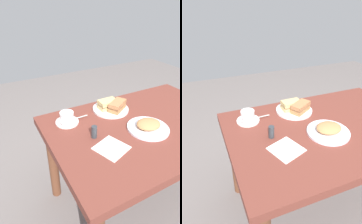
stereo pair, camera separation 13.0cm
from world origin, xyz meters
TOP-DOWN VIEW (x-y plane):
  - ground_plane at (0.00, 0.00)m, footprint 6.00×6.00m
  - dining_table at (0.00, 0.00)m, footprint 1.20×0.79m
  - sandwich_plate at (-0.11, 0.24)m, footprint 0.24×0.24m
  - sandwich_front at (-0.12, 0.25)m, footprint 0.13×0.08m
  - sandwich_back at (-0.08, 0.20)m, footprint 0.16×0.13m
  - coffee_saucer at (-0.43, 0.23)m, footprint 0.14×0.14m
  - coffee_cup at (-0.43, 0.23)m, footprint 0.10×0.09m
  - spoon at (-0.35, 0.23)m, footprint 0.10×0.02m
  - side_plate at (-0.04, -0.06)m, footprint 0.24×0.24m
  - side_food_pile at (-0.04, -0.06)m, footprint 0.15×0.12m
  - napkin at (-0.32, -0.10)m, footprint 0.19×0.19m
  - salt_shaker at (-0.36, 0.02)m, footprint 0.03×0.03m

SIDE VIEW (x-z plane):
  - ground_plane at x=0.00m, z-range 0.00..0.00m
  - dining_table at x=0.00m, z-range 0.25..0.96m
  - napkin at x=-0.32m, z-range 0.70..0.71m
  - coffee_saucer at x=-0.43m, z-range 0.70..0.71m
  - sandwich_plate at x=-0.11m, z-range 0.70..0.72m
  - side_plate at x=-0.04m, z-range 0.70..0.72m
  - spoon at x=-0.35m, z-range 0.71..0.72m
  - salt_shaker at x=-0.36m, z-range 0.70..0.78m
  - side_food_pile at x=-0.04m, z-range 0.72..0.76m
  - sandwich_front at x=-0.12m, z-range 0.72..0.78m
  - coffee_cup at x=-0.43m, z-range 0.72..0.78m
  - sandwich_back at x=-0.08m, z-range 0.72..0.78m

